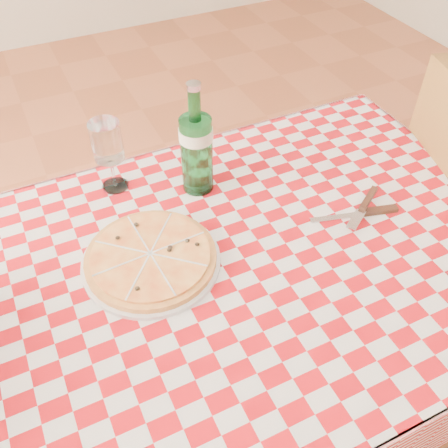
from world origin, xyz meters
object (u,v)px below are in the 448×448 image
object	(u,v)px
dining_table	(243,287)
pizza_plate	(151,257)
wine_glass	(110,157)
water_bottle	(196,139)

from	to	relation	value
dining_table	pizza_plate	world-z (taller)	pizza_plate
wine_glass	water_bottle	bearing A→B (deg)	-25.77
water_bottle	wine_glass	size ratio (longest dim) A/B	1.53
dining_table	pizza_plate	xyz separation A→B (m)	(-0.19, 0.07, 0.12)
pizza_plate	wine_glass	bearing A→B (deg)	89.13
pizza_plate	wine_glass	distance (m)	0.29
water_bottle	wine_glass	world-z (taller)	water_bottle
wine_glass	dining_table	bearing A→B (deg)	-62.84
pizza_plate	water_bottle	distance (m)	0.30
water_bottle	dining_table	bearing A→B (deg)	-91.21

